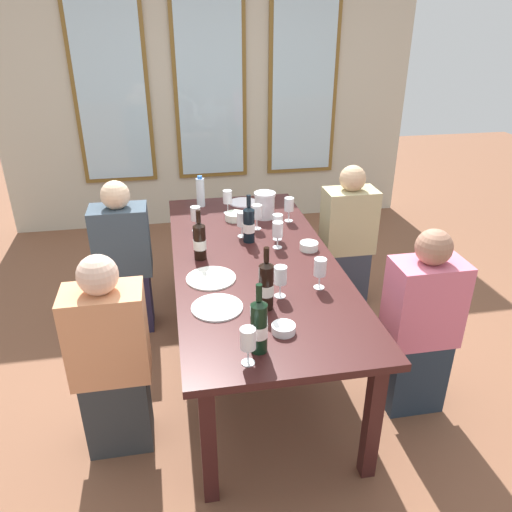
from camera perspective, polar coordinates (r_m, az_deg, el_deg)
name	(u,v)px	position (r m, az deg, el deg)	size (l,w,h in m)	color
ground_plane	(254,356)	(3.42, -0.24, -11.39)	(12.00, 12.00, 0.00)	brown
back_wall_with_windows	(210,83)	(5.23, -5.36, 19.16)	(4.17, 0.10, 2.90)	beige
dining_table	(254,268)	(3.05, -0.26, -1.38)	(0.97, 2.25, 0.74)	#381716
white_plate_0	(243,202)	(3.91, -1.49, 6.17)	(0.22, 0.22, 0.01)	white
white_plate_1	(217,307)	(2.52, -4.50, -5.91)	(0.26, 0.26, 0.01)	white
white_plate_2	(211,278)	(2.79, -5.19, -2.56)	(0.28, 0.28, 0.01)	white
metal_pitcher	(265,205)	(3.59, 1.00, 5.88)	(0.16, 0.16, 0.19)	silver
wine_bottle_0	(249,224)	(3.19, -0.83, 3.69)	(0.08, 0.08, 0.32)	black
wine_bottle_1	(200,241)	(2.98, -6.50, 1.76)	(0.08, 0.08, 0.31)	black
wine_bottle_2	(266,285)	(2.46, 1.17, -3.37)	(0.08, 0.08, 0.34)	black
wine_bottle_3	(259,326)	(2.16, 0.34, -8.03)	(0.08, 0.08, 0.33)	black
tasting_bowl_0	(309,246)	(3.13, 6.10, 1.14)	(0.12, 0.12, 0.05)	white
tasting_bowl_1	(235,216)	(3.57, -2.45, 4.57)	(0.14, 0.14, 0.05)	white
tasting_bowl_2	(283,329)	(2.34, 3.17, -8.34)	(0.11, 0.11, 0.04)	white
water_bottle	(200,192)	(3.83, -6.40, 7.34)	(0.06, 0.06, 0.24)	white
wine_glass_0	(320,268)	(2.66, 7.38, -1.43)	(0.07, 0.07, 0.17)	white
wine_glass_1	(278,231)	(3.11, 2.51, 2.93)	(0.07, 0.07, 0.17)	white
wine_glass_2	(289,206)	(3.53, 3.82, 5.80)	(0.07, 0.07, 0.17)	white
wine_glass_3	(248,340)	(2.09, -0.94, -9.68)	(0.07, 0.07, 0.17)	white
wine_glass_4	(227,198)	(3.67, -3.30, 6.68)	(0.07, 0.07, 0.17)	white
wine_glass_5	(242,220)	(3.26, -1.64, 4.22)	(0.07, 0.07, 0.17)	white
wine_glass_6	(196,214)	(3.38, -6.96, 4.80)	(0.07, 0.07, 0.17)	white
wine_glass_7	(278,222)	(3.22, 2.50, 3.90)	(0.07, 0.07, 0.17)	white
wine_glass_8	(257,212)	(3.38, 0.09, 5.04)	(0.07, 0.07, 0.17)	white
wine_glass_9	(280,277)	(2.57, 2.83, -2.39)	(0.07, 0.07, 0.17)	white
seated_person_0	(124,262)	(3.56, -14.93, -0.67)	(0.38, 0.24, 1.11)	#27223E
seated_person_1	(347,241)	(3.83, 10.43, 1.75)	(0.38, 0.24, 1.11)	#303643
seated_person_2	(111,361)	(2.62, -16.29, -11.56)	(0.38, 0.24, 1.11)	#303336
seated_person_3	(420,328)	(2.90, 18.31, -7.81)	(0.38, 0.24, 1.11)	#232F3D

